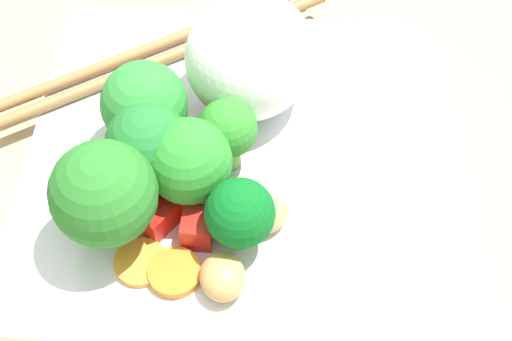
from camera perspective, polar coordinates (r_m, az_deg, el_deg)
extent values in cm
cube|color=tan|center=(52.08, -1.85, -0.85)|extent=(110.00, 110.00, 2.00)
cube|color=white|center=(50.63, -1.90, 0.25)|extent=(25.80, 25.80, 1.50)
ellipsoid|color=white|center=(50.16, -0.45, 8.12)|extent=(10.49, 10.76, 7.84)
cylinder|color=#639E43|center=(50.28, -7.58, 2.60)|extent=(2.23, 2.50, 2.45)
sphere|color=green|center=(48.43, -7.93, 4.68)|extent=(5.29, 5.29, 5.29)
cylinder|color=#70AF4A|center=(48.63, -7.68, -0.26)|extent=(1.93, 1.77, 2.10)
sphere|color=#237330|center=(46.33, -7.67, 1.86)|extent=(4.94, 4.94, 4.94)
cylinder|color=#81AF5E|center=(46.06, -1.34, -4.70)|extent=(1.69, 1.72, 1.87)
sphere|color=#0C641E|center=(44.19, -1.15, -3.05)|extent=(3.98, 3.98, 3.98)
cylinder|color=#529D42|center=(47.85, -4.59, -1.24)|extent=(1.73, 1.99, 2.11)
sphere|color=#2D8C2D|center=(45.77, -4.82, 0.67)|extent=(5.07, 5.07, 5.07)
cylinder|color=#699E4D|center=(46.84, -10.08, -3.51)|extent=(1.92, 2.03, 2.65)
sphere|color=#2A7929|center=(44.05, -10.77, -1.62)|extent=(5.98, 5.98, 5.98)
cylinder|color=#62A84A|center=(49.19, -1.71, 1.29)|extent=(2.08, 2.20, 2.12)
sphere|color=#31862B|center=(47.49, -1.76, 3.18)|extent=(3.61, 3.61, 3.61)
cylinder|color=orange|center=(45.81, -5.78, -7.21)|extent=(4.11, 4.11, 0.60)
cylinder|color=orange|center=(47.56, -1.53, -2.91)|extent=(3.35, 3.35, 0.65)
cylinder|color=orange|center=(46.43, -8.18, -6.47)|extent=(3.14, 3.14, 0.45)
cylinder|color=orange|center=(50.64, -4.15, 2.17)|extent=(3.85, 3.85, 0.64)
cylinder|color=orange|center=(49.40, -10.77, -1.19)|extent=(3.70, 3.70, 0.51)
cube|color=red|center=(47.26, -7.03, -2.75)|extent=(3.64, 3.77, 1.85)
cube|color=red|center=(49.39, -5.46, 0.68)|extent=(4.14, 4.09, 1.30)
cube|color=red|center=(46.28, -4.16, -4.08)|extent=(1.77, 2.05, 2.02)
ellipsoid|color=tan|center=(44.72, -2.38, -7.54)|extent=(3.18, 3.52, 1.98)
ellipsoid|color=tan|center=(46.71, 0.85, -3.20)|extent=(3.43, 3.43, 1.83)
cylinder|color=olive|center=(56.04, -6.88, 8.84)|extent=(20.68, 14.58, 0.82)
cylinder|color=olive|center=(55.17, -6.29, 7.96)|extent=(20.68, 14.58, 0.82)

